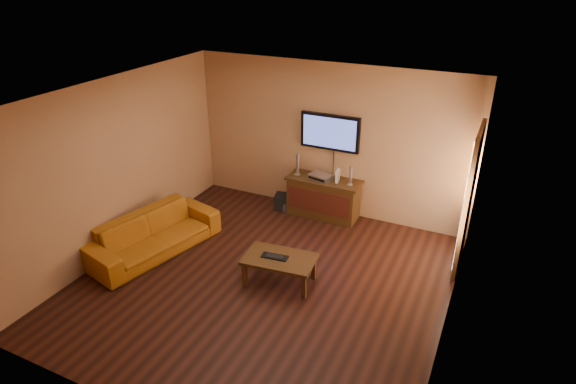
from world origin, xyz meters
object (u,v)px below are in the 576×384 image
Objects in this scene: sofa at (153,228)px; speaker_left at (298,165)px; speaker_right at (350,177)px; av_receiver at (321,177)px; bottle at (284,209)px; television at (330,132)px; keyboard at (275,257)px; coffee_table at (280,261)px; media_console at (323,197)px; subwoofer at (283,202)px; game_console at (338,176)px.

speaker_left is at bearing -19.64° from sofa.
av_receiver is (-0.54, 0.01, -0.11)m from speaker_right.
television is at bearing 34.68° from bottle.
speaker_right is 0.85× the size of keyboard.
keyboard is (0.16, -2.13, -0.34)m from av_receiver.
sofa is at bearing -176.97° from coffee_table.
keyboard is (2.08, 0.10, 0.01)m from sofa.
television is 0.83m from speaker_left.
keyboard is at bearing -165.24° from coffee_table.
media_console is at bearing 94.73° from coffee_table.
av_receiver is (-0.23, 2.11, 0.41)m from coffee_table.
subwoofer is 2.27m from keyboard.
coffee_table is 2.18m from game_console.
speaker_right is (0.49, -0.03, 0.51)m from media_console.
keyboard is at bearing -100.51° from game_console.
game_console is at bearing 1.17° from media_console.
keyboard is (-0.07, -0.02, 0.07)m from coffee_table.
speaker_left is 2.27m from keyboard.
keyboard reaches higher than bottle.
coffee_table is 2.07m from bottle.
keyboard is (-0.38, -2.12, -0.45)m from speaker_right.
keyboard is (0.11, -2.35, -1.10)m from television.
subwoofer reaches higher than bottle.
subwoofer is at bearing 177.41° from game_console.
television reaches higher than speaker_left.
sofa is at bearing -123.50° from bottle.
speaker_left is at bearing 174.52° from game_console.
sofa is 3.34m from speaker_right.
speaker_right is (0.49, -0.24, -0.65)m from television.
game_console reaches higher than av_receiver.
coffee_table is at bearing -98.74° from game_console.
television reaches higher than game_console.
bottle is (-0.65, -0.45, -1.43)m from television.
sofa is at bearing -123.44° from speaker_left.
sofa is at bearing -131.58° from subwoofer.
bottle is at bearing -169.29° from speaker_right.
coffee_table is 2.16m from sofa.
subwoofer is at bearing -178.00° from speaker_right.
subwoofer is (1.20, 2.17, -0.27)m from sofa.
game_console is 1.16× the size of bottle.
television is at bearing 89.93° from av_receiver.
speaker_right is 0.25m from game_console.
coffee_table is 2.67× the size of speaker_left.
media_console is 1.24× the size of coffee_table.
speaker_left reaches higher than coffee_table.
television reaches higher than subwoofer.
speaker_right reaches higher than av_receiver.
bottle is (-0.60, -0.23, -0.67)m from av_receiver.
game_console is (2.22, 2.24, 0.42)m from sofa.
media_console is at bearing -90.00° from television.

